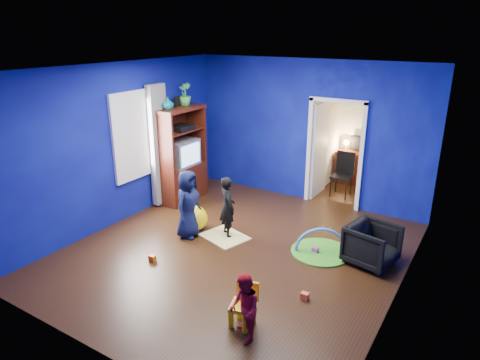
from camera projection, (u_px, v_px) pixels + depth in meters
The scene contains 32 objects.
floor at pixel (236, 252), 6.97m from camera, with size 5.00×5.50×0.01m, color black.
ceiling at pixel (235, 69), 6.00m from camera, with size 5.00×5.50×0.01m, color white.
wall_back at pixel (308, 132), 8.68m from camera, with size 5.00×0.02×2.90m, color #090968.
wall_front at pixel (88, 238), 4.28m from camera, with size 5.00×0.02×2.90m, color #090968.
wall_left at pixel (119, 145), 7.73m from camera, with size 0.02×5.50×2.90m, color #090968.
wall_right at pixel (407, 200), 5.24m from camera, with size 0.02×5.50×2.90m, color #090968.
alcove at pixel (350, 137), 9.15m from camera, with size 1.00×1.75×2.50m, color silver, non-canonical shape.
armchair at pixel (372, 245), 6.52m from camera, with size 0.68×0.70×0.64m, color black.
child_black at pixel (227, 207), 7.33m from camera, with size 0.40×0.26×1.09m, color black.
child_navy at pixel (188, 204), 7.31m from camera, with size 0.59×0.38×1.20m, color #0E1133.
toddler_red at pixel (244, 308), 4.87m from camera, with size 0.41×0.32×0.84m, color #B71613.
vase at pixel (168, 103), 8.22m from camera, with size 0.23×0.23×0.24m, color #0B4A5D.
potted_plant at pixel (185, 94), 8.60m from camera, with size 0.26×0.26×0.46m, color green.
tv_armoire at pixel (180, 154), 8.83m from camera, with size 0.58×1.14×1.96m, color #401A0A.
crt_tv at pixel (182, 153), 8.80m from camera, with size 0.46×0.70×0.54m, color silver.
yellow_blanket at pixel (225, 237), 7.43m from camera, with size 0.75×0.60×0.03m, color #F2E07A.
hopper_ball at pixel (195, 218), 7.66m from camera, with size 0.45×0.45×0.45m, color yellow.
kid_chair at pixel (242, 308), 5.16m from camera, with size 0.28×0.28×0.50m, color yellow.
play_mat at pixel (321, 252), 6.93m from camera, with size 0.96×0.96×0.03m, color green.
toy_arch at pixel (321, 251), 6.93m from camera, with size 0.85×0.85×0.05m, color #3F8CD8.
window_left at pixel (133, 136), 7.97m from camera, with size 0.03×0.95×1.55m, color white.
curtain at pixel (159, 146), 8.45m from camera, with size 0.14×0.42×2.40m, color slate.
doorway at pixel (335, 155), 8.52m from camera, with size 1.16×0.10×2.10m, color white.
study_desk at pixel (355, 168), 9.95m from camera, with size 0.88×0.44×0.75m, color #3D140A.
desk_monitor at pixel (359, 143), 9.86m from camera, with size 0.40×0.05×0.32m, color black.
desk_lamp at pixel (346, 143), 9.95m from camera, with size 0.14×0.14×0.14m, color #FFD88C.
folding_chair at pixel (342, 176), 9.16m from camera, with size 0.40×0.40×0.92m, color black.
book_shelf at pixel (363, 96), 9.49m from camera, with size 0.88×0.24×0.04m, color white.
toy_0 at pixel (305, 296), 5.72m from camera, with size 0.10×0.08×0.10m, color #F35928.
toy_1 at pixel (377, 262), 6.55m from camera, with size 0.11×0.11×0.11m, color #247DD1.
toy_2 at pixel (152, 258), 6.67m from camera, with size 0.10×0.08×0.10m, color #E55A0C.
toy_3 at pixel (315, 250), 6.91m from camera, with size 0.10×0.08×0.10m, color #BD479E.
Camera 1 is at (3.32, -5.21, 3.43)m, focal length 32.00 mm.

